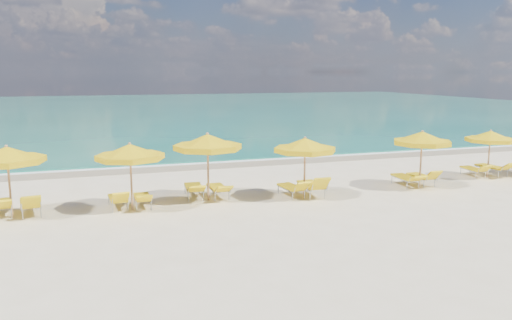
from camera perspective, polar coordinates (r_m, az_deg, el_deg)
name	(u,v)px	position (r m, az deg, el deg)	size (l,w,h in m)	color
ground_plane	(268,197)	(19.22, 1.39, -4.27)	(120.00, 120.00, 0.00)	beige
ocean	(144,109)	(66.03, -12.64, 5.67)	(120.00, 80.00, 0.30)	#126652
wet_sand_band	(221,164)	(26.15, -4.00, -0.45)	(120.00, 2.60, 0.01)	tan
foam_line	(218,161)	(26.92, -4.41, -0.15)	(120.00, 1.20, 0.03)	white
whitecap_near	(99,144)	(34.89, -17.52, 1.74)	(14.00, 0.36, 0.05)	white
whitecap_far	(263,126)	(44.18, 0.85, 3.86)	(18.00, 0.30, 0.05)	white
umbrella_1	(7,156)	(18.05, -26.58, 0.45)	(2.81, 2.81, 2.43)	tan
umbrella_2	(130,152)	(17.59, -14.20, 0.85)	(2.36, 2.36, 2.38)	tan
umbrella_3	(208,143)	(18.41, -5.55, 1.99)	(2.82, 2.82, 2.56)	tan
umbrella_4	(305,146)	(18.75, 5.62, 1.64)	(2.75, 2.75, 2.38)	tan
umbrella_5	(422,139)	(21.56, 18.45, 2.33)	(2.74, 2.74, 2.40)	tan
umbrella_6	(490,137)	(24.82, 25.22, 2.42)	(2.25, 2.25, 2.19)	tan
lounger_1_left	(1,209)	(18.84, -27.11, -4.98)	(0.97, 1.95, 0.79)	#A5A8AD
lounger_1_right	(31,208)	(18.52, -24.36, -4.99)	(0.88, 1.86, 0.89)	#A5A8AD
lounger_2_left	(118,203)	(18.27, -15.47, -4.70)	(0.70, 1.72, 0.81)	#A5A8AD
lounger_2_right	(143,201)	(18.26, -12.84, -4.63)	(0.58, 1.70, 0.68)	#A5A8AD
lounger_3_left	(194,192)	(19.25, -7.08, -3.61)	(0.78, 2.00, 0.74)	#A5A8AD
lounger_3_right	(218,192)	(19.18, -4.35, -3.65)	(0.65, 1.87, 0.71)	#A5A8AD
lounger_4_left	(292,191)	(19.31, 4.10, -3.56)	(0.78, 1.79, 0.80)	#A5A8AD
lounger_4_right	(312,189)	(19.50, 6.37, -3.36)	(0.76, 1.97, 0.96)	#A5A8AD
lounger_5_left	(406,181)	(21.91, 16.74, -2.32)	(0.70, 1.91, 0.69)	#A5A8AD
lounger_5_right	(421,180)	(22.39, 18.38, -2.16)	(0.61, 1.73, 0.82)	#A5A8AD
lounger_6_left	(473,172)	(25.06, 23.59, -1.26)	(0.69, 1.71, 0.71)	#A5A8AD
lounger_6_right	(492,170)	(25.64, 25.40, -1.09)	(0.80, 1.98, 0.81)	#A5A8AD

